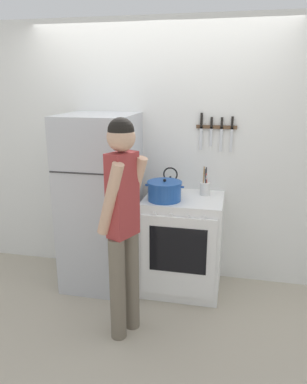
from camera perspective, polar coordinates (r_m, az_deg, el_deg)
name	(u,v)px	position (r m, az deg, el deg)	size (l,w,h in m)	color
ground_plane	(159,269)	(4.17, 0.78, -11.70)	(14.00, 14.00, 0.00)	#B2A893
wall_back	(160,154)	(3.76, 0.95, 5.88)	(10.00, 0.06, 2.55)	silver
refrigerator	(101,203)	(3.66, -8.04, -1.60)	(0.68, 0.71, 1.68)	#B7BABF
stove_range	(183,244)	(3.62, 4.45, -7.89)	(0.72, 0.64, 0.93)	white
dutch_oven_pot	(164,191)	(3.37, 1.68, 0.18)	(0.35, 0.31, 0.20)	#1E4C9E
tea_kettle	(170,185)	(3.60, 2.60, 1.07)	(0.23, 0.18, 0.25)	silver
utensil_jar	(205,188)	(3.56, 7.86, 0.62)	(0.10, 0.10, 0.27)	silver
person	(123,218)	(2.81, -4.66, -3.97)	(0.38, 0.42, 1.73)	#6B6051
wall_knife_strip	(216,127)	(3.61, 9.53, 9.72)	(0.38, 0.03, 0.36)	brown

